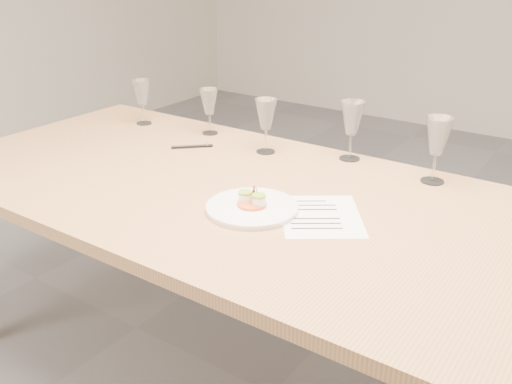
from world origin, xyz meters
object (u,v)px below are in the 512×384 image
Objects in this scene: dining_table at (275,219)px; wine_glass_1 at (209,103)px; ballpoint_pen at (192,146)px; recipe_sheet at (321,216)px; wine_glass_3 at (352,119)px; dinner_plate at (252,207)px; wine_glass_4 at (438,137)px; wine_glass_0 at (142,93)px; wine_glass_2 at (266,115)px.

dining_table is 13.31× the size of wine_glass_1.
dining_table is 20.20× the size of ballpoint_pen.
wine_glass_1 is (-0.73, 0.41, 0.13)m from recipe_sheet.
dining_table is 0.19m from recipe_sheet.
wine_glass_3 reaches higher than ballpoint_pen.
ballpoint_pen is (-0.50, 0.32, -0.01)m from dinner_plate.
recipe_sheet is 1.65× the size of wine_glass_4.
dinner_plate reaches higher than recipe_sheet.
wine_glass_0 is 0.62m from wine_glass_2.
dinner_plate is 1.42× the size of wine_glass_0.
recipe_sheet is 0.48m from wine_glass_4.
wine_glass_4 is (0.59, 0.07, 0.01)m from wine_glass_2.
wine_glass_4 is at bearing 49.30° from dining_table.
dinner_plate is 0.75m from wine_glass_1.
ballpoint_pen is at bearing -71.83° from wine_glass_1.
ballpoint_pen reaches higher than recipe_sheet.
ballpoint_pen is 0.66× the size of wine_glass_1.
wine_glass_4 reaches higher than ballpoint_pen.
wine_glass_0 is (-0.87, 0.44, 0.12)m from dinner_plate.
wine_glass_1 reaches higher than recipe_sheet.
recipe_sheet is at bearing 24.25° from dinner_plate.
wine_glass_3 is (0.04, 0.54, 0.13)m from dinner_plate.
wine_glass_4 reaches higher than wine_glass_0.
wine_glass_2 is (-0.25, 0.44, 0.13)m from dinner_plate.
wine_glass_2 is at bearing 104.73° from recipe_sheet.
wine_glass_4 reaches higher than dinner_plate.
wine_glass_2 is at bearing 119.45° from dinner_plate.
wine_glass_2 is at bearing 127.73° from dining_table.
recipe_sheet is 0.85m from wine_glass_1.
wine_glass_3 is (-0.14, 0.46, 0.14)m from recipe_sheet.
wine_glass_4 is at bearing 0.50° from wine_glass_1.
recipe_sheet is at bearing -111.74° from wine_glass_4.
wine_glass_3 is at bearing 86.18° from dining_table.
wine_glass_3 is 0.31m from wine_glass_4.
wine_glass_4 is at bearing 55.44° from dinner_plate.
wine_glass_0 is 0.94× the size of wine_glass_2.
recipe_sheet is 1.68× the size of wine_glass_3.
dinner_plate is 0.98m from wine_glass_0.
ballpoint_pen is 0.41m from wine_glass_0.
recipe_sheet is 2.92× the size of ballpoint_pen.
ballpoint_pen is at bearing -167.79° from wine_glass_4.
ballpoint_pen is 0.58× the size of wine_glass_3.
recipe_sheet is at bearing -40.03° from wine_glass_2.
dinner_plate is 0.52m from wine_glass_2.
ballpoint_pen is at bearing 125.14° from recipe_sheet.
wine_glass_1 is (-0.56, 0.39, 0.19)m from dining_table.
wine_glass_2 is 0.60m from wine_glass_4.
recipe_sheet is (0.17, -0.03, 0.07)m from dining_table.
wine_glass_3 reaches higher than recipe_sheet.
dining_table is 11.63× the size of wine_glass_3.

